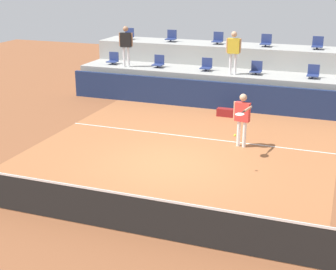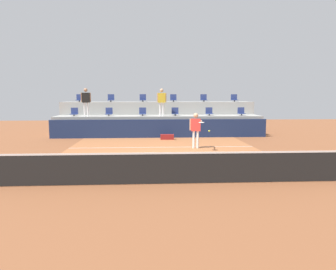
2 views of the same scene
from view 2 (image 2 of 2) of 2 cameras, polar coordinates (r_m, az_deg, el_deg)
ground_plane at (r=12.87m, az=-0.68°, el=-4.02°), size 40.00×40.00×0.00m
court_inner_paint at (r=13.85m, az=-0.88°, el=-3.21°), size 9.00×10.00×0.01m
court_service_line at (r=15.23m, az=-1.10°, el=-2.25°), size 9.00×0.06×0.00m
tennis_net at (r=8.86m, az=0.53°, el=-5.85°), size 10.48×0.08×1.07m
sponsor_backboard at (r=18.73m, az=-1.54°, el=1.18°), size 13.00×0.16×1.10m
seating_tier_lower at (r=20.01m, az=-1.66°, el=1.78°), size 13.00×1.80×1.25m
seating_tier_upper at (r=21.77m, az=-1.81°, el=3.34°), size 13.00×1.80×2.10m
stadium_chair_lower_far_left at (r=20.43m, az=-16.78°, el=3.95°), size 0.44×0.40×0.52m
stadium_chair_lower_left at (r=20.04m, az=-10.75°, el=4.07°), size 0.44×0.40×0.52m
stadium_chair_lower_mid_left at (r=19.88m, az=-4.67°, el=4.15°), size 0.44×0.40×0.52m
stadium_chair_lower_mid_right at (r=19.94m, az=1.30°, el=4.18°), size 0.44×0.40×0.52m
stadium_chair_lower_right at (r=20.24m, az=7.55°, el=4.17°), size 0.44×0.40×0.52m
stadium_chair_lower_far_right at (r=20.74m, az=13.26°, el=4.11°), size 0.44×0.40×0.52m
stadium_chair_upper_far_left at (r=22.17m, az=-15.88°, el=6.41°), size 0.44×0.40×0.52m
stadium_chair_upper_left at (r=21.81m, az=-10.40°, el=6.55°), size 0.44×0.40×0.52m
stadium_chair_upper_mid_left at (r=21.66m, az=-4.63°, el=6.64°), size 0.44×0.40×0.52m
stadium_chair_upper_mid_right at (r=21.71m, az=1.00°, el=6.67°), size 0.44×0.40×0.52m
stadium_chair_upper_right at (r=21.98m, az=6.56°, el=6.63°), size 0.44×0.40×0.52m
stadium_chair_upper_far_right at (r=22.45m, az=12.03°, el=6.53°), size 0.44×0.40×0.52m
tennis_player at (r=14.88m, az=5.13°, el=1.50°), size 0.59×1.25×1.69m
spectator_leaning_on_rail at (r=19.85m, az=-14.78°, el=6.33°), size 0.60×0.27×1.72m
spectator_in_grey at (r=19.48m, az=-1.17°, el=6.51°), size 0.60×0.25×1.71m
tennis_ball at (r=12.92m, az=7.53°, el=0.74°), size 0.07×0.07×0.07m
equipment_bag at (r=17.94m, az=-0.16°, el=-0.36°), size 0.76×0.28×0.30m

